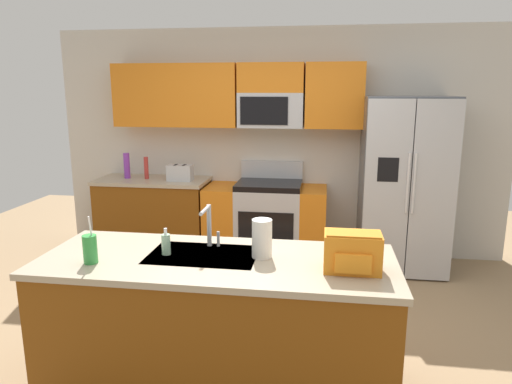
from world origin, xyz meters
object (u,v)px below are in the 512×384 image
object	(u,v)px
refrigerator	(404,185)
bottle_purple	(127,166)
toaster	(180,173)
backpack	(352,251)
range_oven	(266,221)
drink_cup_green	(90,249)
paper_towel_roll	(262,238)
sink_faucet	(209,223)
pepper_mill	(146,168)
soap_dispenser	(166,244)

from	to	relation	value
refrigerator	bottle_purple	distance (m)	3.13
toaster	backpack	distance (m)	3.05
range_oven	drink_cup_green	world-z (taller)	drink_cup_green
drink_cup_green	paper_towel_roll	world-z (taller)	drink_cup_green
range_oven	bottle_purple	bearing A→B (deg)	179.95
refrigerator	sink_faucet	distance (m)	2.69
range_oven	pepper_mill	size ratio (longest dim) A/B	5.33
paper_towel_roll	backpack	distance (m)	0.56
bottle_purple	sink_faucet	world-z (taller)	bottle_purple
pepper_mill	bottle_purple	bearing A→B (deg)	179.04
drink_cup_green	paper_towel_roll	distance (m)	1.03
range_oven	bottle_purple	size ratio (longest dim) A/B	4.61
toaster	range_oven	bearing A→B (deg)	3.07
bottle_purple	sink_faucet	bearing A→B (deg)	-55.40
pepper_mill	range_oven	bearing A→B (deg)	0.10
toaster	backpack	xyz separation A→B (m)	(1.79, -2.46, 0.03)
range_oven	soap_dispenser	size ratio (longest dim) A/B	8.00
toaster	drink_cup_green	distance (m)	2.58
refrigerator	soap_dispenser	bearing A→B (deg)	-127.75
refrigerator	pepper_mill	xyz separation A→B (m)	(-2.89, 0.07, 0.10)
backpack	range_oven	bearing A→B (deg)	107.91
refrigerator	toaster	world-z (taller)	refrigerator
bottle_purple	toaster	bearing A→B (deg)	-4.67
bottle_purple	drink_cup_green	world-z (taller)	bottle_purple
toaster	bottle_purple	size ratio (longest dim) A/B	0.95
sink_faucet	backpack	size ratio (longest dim) A/B	0.88
sink_faucet	paper_towel_roll	xyz separation A→B (m)	(0.37, -0.13, -0.05)
bottle_purple	backpack	xyz separation A→B (m)	(2.45, -2.52, -0.03)
pepper_mill	refrigerator	bearing A→B (deg)	-1.38
range_oven	backpack	size ratio (longest dim) A/B	4.25
drink_cup_green	backpack	xyz separation A→B (m)	(1.54, 0.11, 0.03)
bottle_purple	refrigerator	bearing A→B (deg)	-1.35
refrigerator	pepper_mill	size ratio (longest dim) A/B	7.25
refrigerator	sink_faucet	bearing A→B (deg)	-126.03
paper_towel_roll	refrigerator	bearing A→B (deg)	62.24
toaster	sink_faucet	distance (m)	2.36
range_oven	toaster	distance (m)	1.12
bottle_purple	soap_dispenser	bearing A→B (deg)	-61.47
toaster	sink_faucet	size ratio (longest dim) A/B	0.99
toaster	sink_faucet	world-z (taller)	sink_faucet
soap_dispenser	backpack	size ratio (longest dim) A/B	0.53
range_oven	pepper_mill	distance (m)	1.52
range_oven	drink_cup_green	distance (m)	2.77
pepper_mill	backpack	xyz separation A→B (m)	(2.21, -2.51, -0.01)
range_oven	toaster	size ratio (longest dim) A/B	4.86
refrigerator	soap_dispenser	xyz separation A→B (m)	(-1.81, -2.34, 0.04)
pepper_mill	sink_faucet	world-z (taller)	sink_faucet
pepper_mill	drink_cup_green	world-z (taller)	drink_cup_green
backpack	pepper_mill	bearing A→B (deg)	131.35
sink_faucet	paper_towel_roll	bearing A→B (deg)	-19.76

